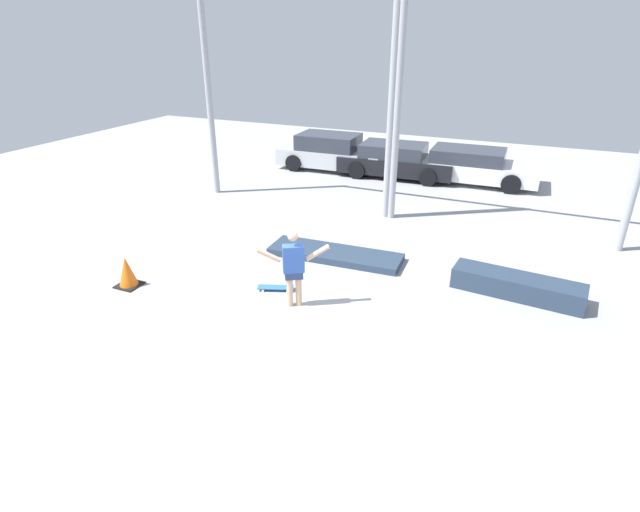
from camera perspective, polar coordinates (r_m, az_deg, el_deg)
ground_plane at (r=10.00m, az=-1.89°, el=-6.26°), size 36.00×36.00×0.00m
skateboarder at (r=9.78m, az=-3.03°, el=-1.07°), size 1.29×0.82×1.62m
skateboard at (r=10.74m, az=-5.08°, el=-3.60°), size 0.80×0.47×0.08m
grind_box at (r=11.22m, az=21.59°, el=-3.19°), size 2.68×0.94×0.44m
manual_pad at (r=12.18m, az=1.73°, el=0.20°), size 3.29×1.09×0.17m
canopy_support_left at (r=15.23m, az=-3.12°, el=19.76°), size 6.14×0.20×6.22m
canopy_support_right at (r=13.66m, az=21.72°, el=17.56°), size 6.14×0.20×6.22m
parked_car_silver at (r=19.87m, az=1.30°, el=11.73°), size 4.19×1.93×1.36m
parked_car_black at (r=19.12m, az=8.69°, el=10.74°), size 4.29×2.07×1.21m
parked_car_white at (r=18.91m, az=16.85°, el=9.82°), size 4.57×2.01×1.20m
traffic_cone at (r=11.54m, az=-21.19°, el=-1.72°), size 0.50×0.50×0.68m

